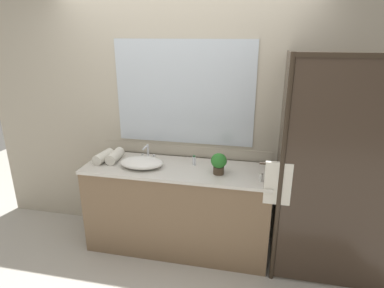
{
  "coord_description": "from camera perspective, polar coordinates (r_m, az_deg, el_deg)",
  "views": [
    {
      "loc": [
        0.74,
        -2.75,
        2.13
      ],
      "look_at": [
        0.15,
        0.0,
        1.15
      ],
      "focal_mm": 30.04,
      "sensor_mm": 36.0,
      "label": 1
    }
  ],
  "objects": [
    {
      "name": "amenity_bottle_shampoo",
      "position": [
        3.14,
        0.38,
        -2.94
      ],
      "size": [
        0.03,
        0.03,
        0.1
      ],
      "color": "silver",
      "rests_on": "vanity_cabinet"
    },
    {
      "name": "shower_enclosure",
      "position": [
        2.84,
        21.98,
        -5.17
      ],
      "size": [
        1.2,
        0.59,
        2.0
      ],
      "color": "#2D2319",
      "rests_on": "ground_plane"
    },
    {
      "name": "amenity_bottle_lotion",
      "position": [
        2.87,
        12.18,
        -5.78
      ],
      "size": [
        0.03,
        0.03,
        0.08
      ],
      "color": "white",
      "rests_on": "vanity_cabinet"
    },
    {
      "name": "potted_plant",
      "position": [
        2.93,
        4.78,
        -3.31
      ],
      "size": [
        0.15,
        0.15,
        0.2
      ],
      "color": "#473828",
      "rests_on": "vanity_cabinet"
    },
    {
      "name": "rolled_towel_near_edge",
      "position": [
        3.34,
        -15.47,
        -2.18
      ],
      "size": [
        0.13,
        0.26,
        0.1
      ],
      "primitive_type": "cylinder",
      "rotation": [
        1.57,
        0.0,
        -0.13
      ],
      "color": "silver",
      "rests_on": "vanity_cabinet"
    },
    {
      "name": "ground_plane",
      "position": [
        3.55,
        -2.48,
        -17.62
      ],
      "size": [
        8.0,
        8.0,
        0.0
      ],
      "primitive_type": "plane",
      "color": "#B7B2A8"
    },
    {
      "name": "faucet",
      "position": [
        3.28,
        -7.86,
        -1.88
      ],
      "size": [
        0.17,
        0.16,
        0.17
      ],
      "color": "silver",
      "rests_on": "vanity_cabinet"
    },
    {
      "name": "vanity_cabinet",
      "position": [
        3.31,
        -2.55,
        -11.27
      ],
      "size": [
        1.8,
        0.58,
        0.9
      ],
      "color": "brown",
      "rests_on": "ground_plane"
    },
    {
      "name": "sink_basin",
      "position": [
        3.13,
        -8.94,
        -3.25
      ],
      "size": [
        0.42,
        0.3,
        0.09
      ],
      "primitive_type": "ellipsoid",
      "color": "white",
      "rests_on": "vanity_cabinet"
    },
    {
      "name": "wall_back_with_mirror",
      "position": [
        3.28,
        -1.31,
        4.69
      ],
      "size": [
        4.4,
        0.06,
        2.6
      ],
      "color": "#B2A893",
      "rests_on": "ground_plane"
    },
    {
      "name": "rolled_towel_middle",
      "position": [
        3.32,
        -13.5,
        -2.1
      ],
      "size": [
        0.11,
        0.26,
        0.1
      ],
      "primitive_type": "cylinder",
      "rotation": [
        1.57,
        0.0,
        0.03
      ],
      "color": "silver",
      "rests_on": "vanity_cabinet"
    }
  ]
}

